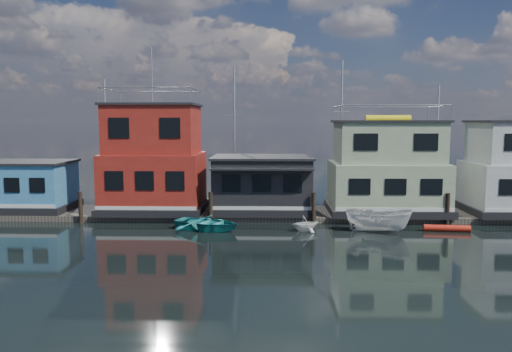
{
  "coord_description": "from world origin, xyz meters",
  "views": [
    {
      "loc": [
        0.15,
        -24.26,
        7.01
      ],
      "look_at": [
        -0.99,
        12.0,
        3.0
      ],
      "focal_mm": 35.0,
      "sensor_mm": 36.0,
      "label": 1
    }
  ],
  "objects_px": {
    "houseboat_blue": "(28,186)",
    "houseboat_red": "(154,161)",
    "motorboat": "(378,220)",
    "red_kayak": "(447,228)",
    "houseboat_dark": "(263,184)",
    "dinghy_white": "(305,223)",
    "dinghy_teal": "(207,223)",
    "houseboat_green": "(387,169)"
  },
  "relations": [
    {
      "from": "houseboat_dark",
      "to": "dinghy_white",
      "type": "xyz_separation_m",
      "value": [
        2.82,
        -4.85,
        -1.91
      ]
    },
    {
      "from": "dinghy_teal",
      "to": "dinghy_white",
      "type": "distance_m",
      "value": 6.31
    },
    {
      "from": "houseboat_green",
      "to": "dinghy_white",
      "type": "bearing_deg",
      "value": -141.77
    },
    {
      "from": "red_kayak",
      "to": "houseboat_blue",
      "type": "bearing_deg",
      "value": 176.61
    },
    {
      "from": "houseboat_red",
      "to": "dinghy_white",
      "type": "distance_m",
      "value": 12.4
    },
    {
      "from": "motorboat",
      "to": "dinghy_white",
      "type": "bearing_deg",
      "value": 104.96
    },
    {
      "from": "houseboat_red",
      "to": "red_kayak",
      "type": "relative_size",
      "value": 4.11
    },
    {
      "from": "houseboat_red",
      "to": "motorboat",
      "type": "xyz_separation_m",
      "value": [
        15.4,
        -5.09,
        -3.3
      ]
    },
    {
      "from": "dinghy_teal",
      "to": "motorboat",
      "type": "bearing_deg",
      "value": -71.08
    },
    {
      "from": "houseboat_green",
      "to": "dinghy_teal",
      "type": "height_order",
      "value": "houseboat_green"
    },
    {
      "from": "dinghy_teal",
      "to": "houseboat_green",
      "type": "bearing_deg",
      "value": -48.44
    },
    {
      "from": "houseboat_red",
      "to": "houseboat_green",
      "type": "xyz_separation_m",
      "value": [
        17.0,
        0.0,
        -0.55
      ]
    },
    {
      "from": "houseboat_dark",
      "to": "dinghy_white",
      "type": "bearing_deg",
      "value": -59.86
    },
    {
      "from": "houseboat_red",
      "to": "dinghy_white",
      "type": "relative_size",
      "value": 6.13
    },
    {
      "from": "houseboat_dark",
      "to": "houseboat_green",
      "type": "bearing_deg",
      "value": 0.12
    },
    {
      "from": "houseboat_blue",
      "to": "houseboat_green",
      "type": "distance_m",
      "value": 26.53
    },
    {
      "from": "houseboat_blue",
      "to": "houseboat_green",
      "type": "relative_size",
      "value": 0.76
    },
    {
      "from": "dinghy_teal",
      "to": "houseboat_dark",
      "type": "bearing_deg",
      "value": -15.74
    },
    {
      "from": "houseboat_blue",
      "to": "houseboat_red",
      "type": "height_order",
      "value": "houseboat_red"
    },
    {
      "from": "houseboat_red",
      "to": "red_kayak",
      "type": "xyz_separation_m",
      "value": [
        19.84,
        -4.68,
        -3.89
      ]
    },
    {
      "from": "motorboat",
      "to": "red_kayak",
      "type": "bearing_deg",
      "value": -67.05
    },
    {
      "from": "houseboat_green",
      "to": "dinghy_white",
      "type": "relative_size",
      "value": 4.34
    },
    {
      "from": "houseboat_green",
      "to": "red_kayak",
      "type": "xyz_separation_m",
      "value": [
        2.84,
        -4.68,
        -3.34
      ]
    },
    {
      "from": "houseboat_blue",
      "to": "houseboat_dark",
      "type": "bearing_deg",
      "value": -0.06
    },
    {
      "from": "red_kayak",
      "to": "motorboat",
      "type": "distance_m",
      "value": 4.49
    },
    {
      "from": "houseboat_red",
      "to": "dinghy_teal",
      "type": "relative_size",
      "value": 2.7
    },
    {
      "from": "houseboat_blue",
      "to": "motorboat",
      "type": "relative_size",
      "value": 1.54
    },
    {
      "from": "houseboat_dark",
      "to": "dinghy_teal",
      "type": "distance_m",
      "value": 6.17
    },
    {
      "from": "houseboat_blue",
      "to": "red_kayak",
      "type": "xyz_separation_m",
      "value": [
        29.34,
        -4.68,
        -1.99
      ]
    },
    {
      "from": "dinghy_white",
      "to": "dinghy_teal",
      "type": "bearing_deg",
      "value": 64.7
    },
    {
      "from": "houseboat_dark",
      "to": "dinghy_teal",
      "type": "bearing_deg",
      "value": -126.62
    },
    {
      "from": "houseboat_green",
      "to": "houseboat_red",
      "type": "bearing_deg",
      "value": -180.0
    },
    {
      "from": "houseboat_blue",
      "to": "dinghy_teal",
      "type": "height_order",
      "value": "houseboat_blue"
    },
    {
      "from": "houseboat_blue",
      "to": "houseboat_dark",
      "type": "height_order",
      "value": "houseboat_dark"
    },
    {
      "from": "houseboat_red",
      "to": "motorboat",
      "type": "bearing_deg",
      "value": -18.28
    },
    {
      "from": "houseboat_red",
      "to": "dinghy_teal",
      "type": "bearing_deg",
      "value": -46.26
    },
    {
      "from": "houseboat_blue",
      "to": "dinghy_teal",
      "type": "xyz_separation_m",
      "value": [
        14.01,
        -4.71,
        -1.75
      ]
    },
    {
      "from": "houseboat_red",
      "to": "motorboat",
      "type": "height_order",
      "value": "houseboat_red"
    },
    {
      "from": "houseboat_green",
      "to": "motorboat",
      "type": "xyz_separation_m",
      "value": [
        -1.6,
        -5.09,
        -2.75
      ]
    },
    {
      "from": "houseboat_blue",
      "to": "motorboat",
      "type": "height_order",
      "value": "houseboat_blue"
    },
    {
      "from": "motorboat",
      "to": "houseboat_green",
      "type": "bearing_deg",
      "value": 0.23
    },
    {
      "from": "dinghy_white",
      "to": "houseboat_dark",
      "type": "bearing_deg",
      "value": 6.27
    }
  ]
}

